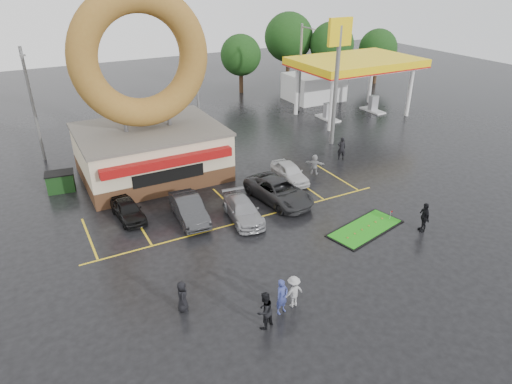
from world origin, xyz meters
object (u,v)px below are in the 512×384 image
person_blue (282,297)px  putting_green (365,228)px  shell_sign (338,59)px  streetlight_right (301,66)px  streetlight_left (32,103)px  car_silver (243,210)px  donut_shop (148,118)px  car_white (290,172)px  gas_station (336,75)px  car_black (128,210)px  car_dgrey (189,209)px  dumpster (61,182)px  streetlight_mid (197,81)px  car_grey (279,191)px  person_cameraman (424,217)px

person_blue → putting_green: person_blue is taller
shell_sign → streetlight_right: (3.00, 9.92, -2.60)m
streetlight_left → car_silver: 19.49m
person_blue → putting_green: bearing=11.9°
donut_shop → streetlight_right: bearing=25.2°
car_white → putting_green: 8.08m
streetlight_right → car_silver: size_ratio=2.08×
gas_station → car_white: (-14.46, -13.81, -3.02)m
car_black → car_dgrey: 3.84m
gas_station → dumpster: (-29.52, -7.58, -3.05)m
putting_green → car_black: bearing=146.7°
gas_station → shell_sign: 11.93m
car_black → streetlight_mid: bearing=49.0°
donut_shop → streetlight_mid: size_ratio=1.50×
streetlight_left → streetlight_right: size_ratio=1.00×
car_black → putting_green: size_ratio=0.68×
donut_shop → car_black: (-3.36, -5.81, -3.85)m
streetlight_left → putting_green: streetlight_left is taller
streetlight_right → car_white: 18.57m
gas_station → dumpster: size_ratio=7.58×
car_grey → car_black: bearing=158.1°
donut_shop → putting_green: (8.93, -13.88, -4.42)m
donut_shop → streetlight_left: 9.87m
streetlight_mid → streetlight_right: same height
donut_shop → gas_station: size_ratio=0.99×
car_white → person_blue: bearing=-118.8°
car_dgrey → person_cameraman: size_ratio=2.42×
car_black → person_cameraman: person_cameraman is taller
gas_station → shell_sign: size_ratio=1.29×
streetlight_left → car_white: size_ratio=2.27×
streetlight_mid → car_black: (-10.36, -13.75, -4.16)m
gas_station → car_grey: size_ratio=2.53×
car_black → car_silver: (6.31, -3.49, 0.01)m
car_dgrey → putting_green: bearing=-30.2°
putting_green → shell_sign: bearing=61.3°
donut_shop → car_white: size_ratio=3.40×
streetlight_mid → car_black: 17.71m
car_grey → car_white: car_grey is taller
shell_sign → car_dgrey: (-16.02, -6.73, -6.64)m
person_blue → shell_sign: bearing=34.3°
streetlight_left → car_dgrey: bearing=-64.5°
person_blue → car_white: bearing=43.2°
car_dgrey → putting_green: 10.90m
car_black → car_silver: car_silver is taller
shell_sign → streetlight_right: 10.68m
person_cameraman → putting_green: (-2.90, 1.72, -0.88)m
gas_station → person_blue: 34.21m
car_dgrey → person_blue: 10.10m
car_grey → person_blue: (-5.52, -9.54, 0.14)m
gas_station → car_black: bearing=-152.4°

